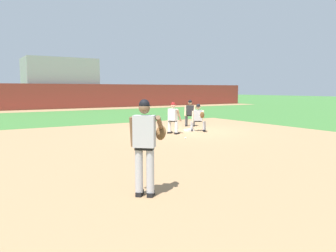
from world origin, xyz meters
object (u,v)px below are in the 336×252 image
first_base_bag (189,130)px  pitcher (146,142)px  first_baseman (198,116)px  baserunner (173,117)px  baseball (185,138)px  umpire (190,112)px

first_base_bag → pitcher: bearing=-130.2°
first_baseman → baserunner: size_ratio=0.92×
baseball → umpire: 4.73m
baserunner → umpire: (2.48, 2.14, 0.00)m
umpire → baserunner: bearing=-139.1°
first_base_bag → pitcher: 9.95m
baseball → baserunner: 1.76m
baserunner → first_baseman: bearing=3.4°
pitcher → baserunner: bearing=54.0°
first_baseman → baseball: bearing=-139.2°
first_base_bag → first_baseman: size_ratio=0.28×
first_base_bag → umpire: (1.26, 1.71, 0.75)m
pitcher → baseball: bearing=49.4°
baseball → baserunner: bearing=76.2°
baseball → pitcher: 7.42m
baseball → umpire: size_ratio=0.05×
first_base_bag → baseball: size_ratio=5.14×
baseball → first_baseman: 2.60m
first_base_bag → umpire: umpire is taller
first_base_bag → first_baseman: first_baseman is taller
first_base_bag → first_baseman: (0.30, -0.34, 0.69)m
baseball → baserunner: (0.38, 1.55, 0.76)m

